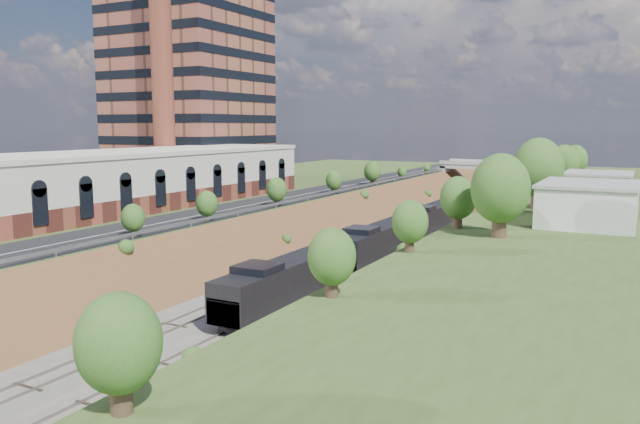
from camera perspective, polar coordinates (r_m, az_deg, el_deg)
platform_left at (r=99.08m, az=-11.00°, el=0.49°), size 44.00×180.00×5.00m
embankment_left at (r=87.59m, az=0.40°, el=-1.98°), size 10.00×180.00×10.00m
embankment_right at (r=80.16m, az=14.56°, el=-3.17°), size 10.00×180.00×10.00m
rail_left_track at (r=84.14m, az=5.50°, el=-2.37°), size 1.58×180.00×0.18m
rail_right_track at (r=82.37m, az=8.86°, el=-2.65°), size 1.58×180.00×0.18m
road at (r=88.99m, az=-2.18°, el=1.45°), size 8.00×180.00×0.10m
guardrail at (r=86.81m, az=0.10°, el=1.63°), size 0.10×171.00×0.70m
commercial_building at (r=78.86m, az=-18.23°, el=2.76°), size 14.30×62.30×7.00m
highrise_tower at (r=115.91m, az=-12.01°, el=16.59°), size 22.00×22.00×53.90m
smokestack at (r=97.66m, az=-14.28°, el=13.52°), size 3.20×3.20×40.00m
overpass at (r=142.02m, az=15.97°, el=3.51°), size 24.50×8.30×7.40m
white_building_near at (r=69.44m, az=23.34°, el=0.61°), size 9.00×12.00×4.00m
white_building_far at (r=91.33m, az=24.07°, el=2.04°), size 8.00×10.00×3.60m
tree_right_large at (r=58.20m, az=16.17°, el=2.01°), size 5.25×5.25×7.61m
tree_left_crest at (r=55.04m, az=-19.74°, el=-0.92°), size 2.45×2.45×3.55m
freight_train at (r=120.01m, az=15.00°, el=1.71°), size 3.12×158.55×4.64m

